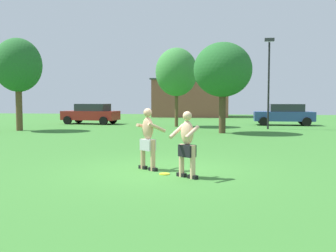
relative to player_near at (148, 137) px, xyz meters
name	(u,v)px	position (x,y,z in m)	size (l,w,h in m)	color
ground_plane	(159,171)	(0.33, -0.14, -0.88)	(80.00, 80.00, 0.00)	#38752D
player_near	(148,137)	(0.00, 0.00, 0.00)	(0.81, 0.80, 1.66)	black
player_in_black	(187,143)	(1.13, -0.90, -0.03)	(0.75, 0.80, 1.61)	black
frisbee	(164,174)	(0.53, -0.57, -0.87)	(0.27, 0.27, 0.03)	yellow
car_blue_near_post	(284,114)	(6.64, 19.25, -0.05)	(4.36, 2.14, 1.58)	#2D478C
car_red_far_end	(91,113)	(-8.11, 18.70, -0.05)	(4.48, 2.43, 1.58)	maroon
lamp_post	(269,74)	(4.97, 15.14, 2.67)	(0.60, 0.24, 5.80)	black
outbuilding_behind_lot	(192,98)	(-1.35, 33.40, 1.24)	(8.52, 6.57, 4.22)	brown
tree_left_field	(177,72)	(-1.15, 16.64, 2.94)	(2.93, 2.93, 5.51)	brown
tree_right_field	(18,66)	(-10.32, 11.88, 3.08)	(2.86, 2.86, 5.63)	brown
tree_behind_players	(223,70)	(2.03, 11.78, 2.68)	(3.28, 3.28, 5.11)	#4C3823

